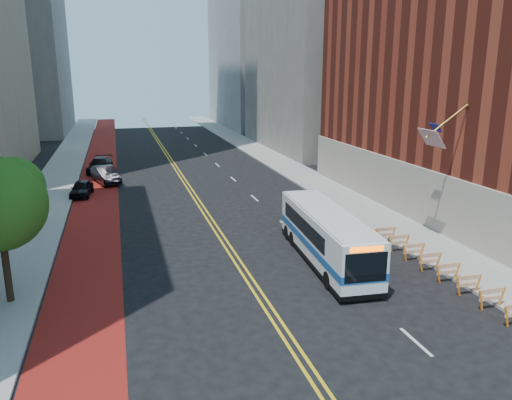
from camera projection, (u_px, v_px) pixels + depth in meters
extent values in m
plane|color=black|center=(285.00, 334.00, 20.37)|extent=(160.00, 160.00, 0.00)
cube|color=gray|center=(53.00, 189.00, 45.20)|extent=(4.00, 140.00, 0.15)
cube|color=gray|center=(301.00, 174.00, 51.45)|extent=(4.00, 140.00, 0.15)
cube|color=maroon|center=(98.00, 187.00, 46.23)|extent=(3.60, 140.00, 0.01)
cube|color=gold|center=(183.00, 182.00, 48.30)|extent=(0.14, 140.00, 0.01)
cube|color=gold|center=(187.00, 182.00, 48.39)|extent=(0.14, 140.00, 0.01)
cube|color=silver|center=(416.00, 342.00, 19.76)|extent=(0.14, 2.20, 0.01)
cube|color=silver|center=(333.00, 268.00, 27.22)|extent=(0.14, 2.20, 0.01)
cube|color=silver|center=(285.00, 225.00, 34.67)|extent=(0.14, 2.20, 0.01)
cube|color=silver|center=(255.00, 198.00, 42.13)|extent=(0.14, 2.20, 0.01)
cube|color=silver|center=(233.00, 179.00, 49.59)|extent=(0.14, 2.20, 0.01)
cube|color=silver|center=(217.00, 165.00, 57.05)|extent=(0.14, 2.20, 0.01)
cube|color=silver|center=(205.00, 154.00, 64.51)|extent=(0.14, 2.20, 0.01)
cube|color=silver|center=(196.00, 145.00, 71.97)|extent=(0.14, 2.20, 0.01)
cube|color=silver|center=(188.00, 138.00, 79.43)|extent=(0.14, 2.20, 0.01)
cube|color=silver|center=(181.00, 133.00, 86.89)|extent=(0.14, 2.20, 0.01)
cube|color=silver|center=(176.00, 128.00, 94.35)|extent=(0.14, 2.20, 0.01)
cube|color=silver|center=(171.00, 124.00, 101.81)|extent=(0.14, 2.20, 0.01)
cube|color=#9E9384|center=(421.00, 196.00, 34.72)|extent=(0.50, 36.00, 4.00)
cube|color=black|center=(480.00, 234.00, 29.38)|extent=(0.35, 2.80, 2.20)
cube|color=black|center=(413.00, 204.00, 35.91)|extent=(0.35, 2.80, 2.20)
cube|color=black|center=(367.00, 184.00, 42.43)|extent=(0.35, 2.80, 2.20)
cube|color=#A57F33|center=(469.00, 104.00, 29.36)|extent=(0.25, 0.25, 0.25)
cylinder|color=#A57F33|center=(448.00, 120.00, 29.24)|extent=(2.85, 0.12, 2.05)
cube|color=#B21419|center=(431.00, 138.00, 29.23)|extent=(0.75, 1.90, 1.05)
cube|color=navy|center=(436.00, 128.00, 29.65)|extent=(0.39, 0.85, 0.52)
cube|color=orange|center=(506.00, 317.00, 20.74)|extent=(0.32, 0.06, 0.99)
cube|color=orange|center=(481.00, 301.00, 22.19)|extent=(0.32, 0.06, 0.99)
cube|color=orange|center=(501.00, 298.00, 22.47)|extent=(0.32, 0.06, 0.99)
cube|color=orange|center=(492.00, 291.00, 22.23)|extent=(1.25, 0.05, 0.22)
cube|color=orange|center=(491.00, 298.00, 22.32)|extent=(1.25, 0.05, 0.18)
cube|color=orange|center=(458.00, 287.00, 23.63)|extent=(0.32, 0.06, 0.99)
cube|color=orange|center=(478.00, 284.00, 23.92)|extent=(0.32, 0.06, 0.99)
cube|color=orange|center=(469.00, 277.00, 23.67)|extent=(1.25, 0.05, 0.22)
cube|color=orange|center=(468.00, 284.00, 23.76)|extent=(1.25, 0.05, 0.18)
cube|color=orange|center=(438.00, 274.00, 25.08)|extent=(0.32, 0.06, 0.99)
cube|color=orange|center=(457.00, 272.00, 25.36)|extent=(0.32, 0.06, 0.99)
cube|color=orange|center=(448.00, 266.00, 25.12)|extent=(1.25, 0.05, 0.22)
cube|color=orange|center=(448.00, 272.00, 25.21)|extent=(1.25, 0.05, 0.18)
cube|color=orange|center=(421.00, 263.00, 26.52)|extent=(0.32, 0.06, 0.99)
cube|color=orange|center=(438.00, 261.00, 26.81)|extent=(0.32, 0.06, 0.99)
cube|color=orange|center=(430.00, 255.00, 26.56)|extent=(1.25, 0.05, 0.22)
cube|color=orange|center=(430.00, 261.00, 26.65)|extent=(1.25, 0.05, 0.18)
cube|color=orange|center=(405.00, 253.00, 27.97)|extent=(0.32, 0.06, 0.99)
cube|color=orange|center=(422.00, 251.00, 28.25)|extent=(0.32, 0.06, 0.99)
cube|color=orange|center=(414.00, 246.00, 28.01)|extent=(1.25, 0.05, 0.22)
cube|color=orange|center=(413.00, 251.00, 28.10)|extent=(1.25, 0.05, 0.18)
cube|color=orange|center=(390.00, 244.00, 29.41)|extent=(0.32, 0.06, 0.99)
cube|color=orange|center=(407.00, 243.00, 29.70)|extent=(0.32, 0.06, 0.99)
cube|color=orange|center=(399.00, 237.00, 29.46)|extent=(1.25, 0.05, 0.22)
cube|color=orange|center=(399.00, 243.00, 29.54)|extent=(1.25, 0.05, 0.18)
cube|color=orange|center=(377.00, 236.00, 30.86)|extent=(0.32, 0.06, 0.99)
cube|color=orange|center=(393.00, 235.00, 31.14)|extent=(0.32, 0.06, 0.99)
cube|color=orange|center=(386.00, 229.00, 30.90)|extent=(1.25, 0.05, 0.22)
cube|color=orange|center=(385.00, 235.00, 30.99)|extent=(1.25, 0.05, 0.18)
cylinder|color=black|center=(7.00, 268.00, 22.58)|extent=(0.32, 0.32, 3.20)
sphere|color=#12410E|center=(13.00, 188.00, 22.21)|extent=(2.80, 2.80, 2.80)
cube|color=silver|center=(326.00, 235.00, 27.66)|extent=(3.07, 10.83, 2.54)
cube|color=#16478D|center=(326.00, 242.00, 27.75)|extent=(3.11, 10.86, 0.40)
cube|color=black|center=(322.00, 224.00, 28.23)|extent=(2.89, 7.63, 0.85)
cube|color=black|center=(366.00, 268.00, 22.56)|extent=(2.04, 0.23, 1.43)
cube|color=black|center=(299.00, 204.00, 32.61)|extent=(1.85, 0.22, 0.89)
cube|color=#FF5905|center=(367.00, 249.00, 22.33)|extent=(1.62, 0.19, 0.27)
cube|color=silver|center=(327.00, 212.00, 27.33)|extent=(2.92, 10.28, 0.11)
cube|color=black|center=(326.00, 257.00, 27.98)|extent=(3.10, 10.85, 0.27)
cylinder|color=black|center=(328.00, 280.00, 24.49)|extent=(0.33, 0.91, 0.89)
cylinder|color=black|center=(368.00, 277.00, 24.90)|extent=(0.33, 0.91, 0.89)
cylinder|color=black|center=(293.00, 239.00, 30.58)|extent=(0.33, 0.91, 0.89)
cylinder|color=black|center=(326.00, 236.00, 30.98)|extent=(0.33, 0.91, 0.89)
cylinder|color=black|center=(288.00, 232.00, 31.79)|extent=(0.33, 0.91, 0.89)
cylinder|color=black|center=(319.00, 230.00, 32.20)|extent=(0.33, 0.91, 0.89)
imported|color=black|center=(81.00, 188.00, 42.68)|extent=(2.05, 4.07, 1.33)
imported|color=black|center=(106.00, 175.00, 47.62)|extent=(3.01, 5.15, 1.60)
imported|color=black|center=(100.00, 165.00, 52.72)|extent=(2.95, 5.52, 1.52)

